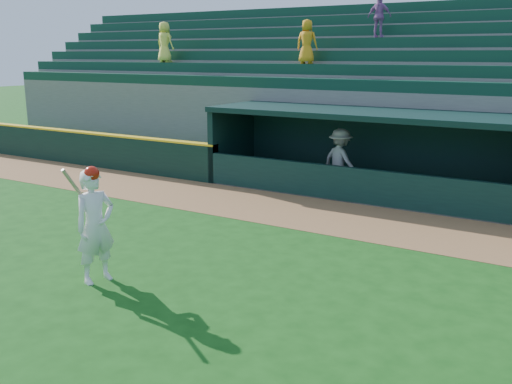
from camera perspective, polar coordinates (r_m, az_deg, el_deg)
ground at (r=10.84m, az=-4.43°, el=-8.42°), size 120.00×120.00×0.00m
warning_track at (r=14.88m, az=6.60°, el=-2.28°), size 40.00×3.00×0.01m
field_wall_left at (r=23.60m, az=-19.67°, el=4.42°), size 15.50×0.30×1.20m
wall_stripe_left at (r=23.52m, az=-19.79°, el=5.94°), size 15.50×0.32×0.06m
dugout_player_inside at (r=17.23m, az=8.42°, el=3.12°), size 1.41×1.12×1.92m
dugout at (r=17.40m, az=11.01°, el=4.46°), size 9.40×2.80×2.46m
stands at (r=21.60m, az=15.48°, el=8.74°), size 34.50×6.25×7.57m
batter_at_plate at (r=10.67m, az=-15.79°, el=-3.20°), size 0.67×0.91×2.17m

